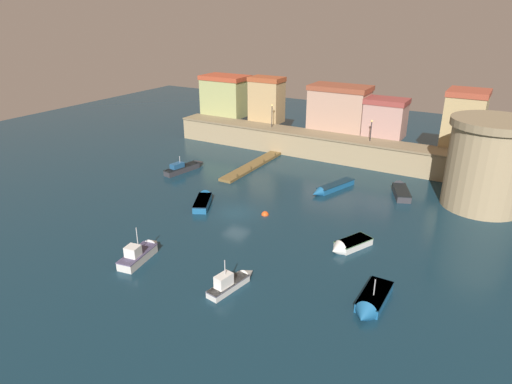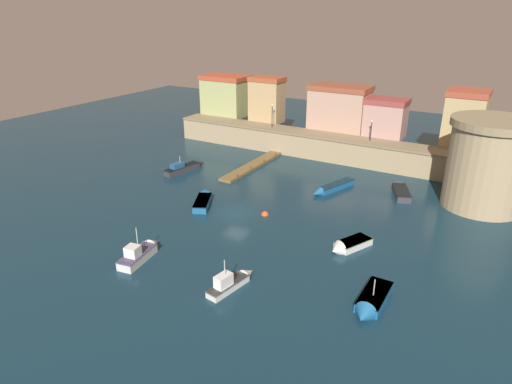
{
  "view_description": "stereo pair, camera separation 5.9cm",
  "coord_description": "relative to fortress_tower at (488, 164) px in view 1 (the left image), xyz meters",
  "views": [
    {
      "loc": [
        24.05,
        -37.02,
        20.59
      ],
      "look_at": [
        0.0,
        4.31,
        0.91
      ],
      "focal_mm": 31.54,
      "sensor_mm": 36.0,
      "label": 1
    },
    {
      "loc": [
        24.1,
        -37.0,
        20.59
      ],
      "look_at": [
        0.0,
        4.31,
        0.91
      ],
      "focal_mm": 31.54,
      "sensor_mm": 36.0,
      "label": 2
    }
  ],
  "objects": [
    {
      "name": "quay_lamp_0",
      "position": [
        -30.56,
        7.55,
        0.85
      ],
      "size": [
        0.32,
        0.32,
        3.53
      ],
      "color": "black",
      "rests_on": "quay_wall"
    },
    {
      "name": "moored_boat_4",
      "position": [
        -9.5,
        -16.73,
        -4.63
      ],
      "size": [
        3.33,
        4.7,
        1.55
      ],
      "rotation": [
        0.0,
        0.0,
        -2.01
      ],
      "color": "silver",
      "rests_on": "ground"
    },
    {
      "name": "moored_boat_1",
      "position": [
        -5.06,
        -24.22,
        -4.59
      ],
      "size": [
        1.8,
        5.43,
        2.56
      ],
      "rotation": [
        0.0,
        0.0,
        -1.57
      ],
      "color": "#195689",
      "rests_on": "ground"
    },
    {
      "name": "moored_boat_6",
      "position": [
        -16.1,
        -4.05,
        -4.63
      ],
      "size": [
        3.43,
        7.1,
        1.17
      ],
      "rotation": [
        0.0,
        0.0,
        -1.9
      ],
      "color": "#195689",
      "rests_on": "ground"
    },
    {
      "name": "quay_wall",
      "position": [
        -22.6,
        7.55,
        -3.24
      ],
      "size": [
        47.55,
        4.08,
        3.51
      ],
      "color": "#9E8966",
      "rests_on": "ground"
    },
    {
      "name": "quay_lamp_1",
      "position": [
        -15.15,
        7.55,
        0.5
      ],
      "size": [
        0.32,
        0.32,
        2.94
      ],
      "color": "black",
      "rests_on": "quay_wall"
    },
    {
      "name": "moored_boat_2",
      "position": [
        -15.36,
        -27.16,
        -4.51
      ],
      "size": [
        1.89,
        5.08,
        3.05
      ],
      "rotation": [
        0.0,
        0.0,
        1.41
      ],
      "color": "silver",
      "rests_on": "ground"
    },
    {
      "name": "mooring_buoy_0",
      "position": [
        -19.64,
        -14.13,
        -5.0
      ],
      "size": [
        0.79,
        0.79,
        0.79
      ],
      "primitive_type": "sphere",
      "color": "#EA4C19",
      "rests_on": "ground"
    },
    {
      "name": "moored_boat_3",
      "position": [
        -24.74,
        -27.45,
        -4.45
      ],
      "size": [
        2.25,
        5.36,
        3.43
      ],
      "rotation": [
        0.0,
        0.0,
        1.73
      ],
      "color": "silver",
      "rests_on": "ground"
    },
    {
      "name": "fortress_tower",
      "position": [
        0.0,
        0.0,
        0.0
      ],
      "size": [
        9.06,
        9.06,
        9.88
      ],
      "color": "#9E8966",
      "rests_on": "ground"
    },
    {
      "name": "moored_boat_0",
      "position": [
        -35.87,
        -7.27,
        -4.49
      ],
      "size": [
        2.31,
        6.87,
        2.46
      ],
      "rotation": [
        0.0,
        0.0,
        1.4
      ],
      "color": "#333338",
      "rests_on": "ground"
    },
    {
      "name": "moored_boat_7",
      "position": [
        -8.62,
        -0.78,
        -4.56
      ],
      "size": [
        3.56,
        5.8,
        1.48
      ],
      "rotation": [
        0.0,
        0.0,
        1.96
      ],
      "color": "#333338",
      "rests_on": "ground"
    },
    {
      "name": "pier_dock",
      "position": [
        -28.79,
        -1.33,
        -4.82
      ],
      "size": [
        1.85,
        13.99,
        0.7
      ],
      "color": "brown",
      "rests_on": "ground"
    },
    {
      "name": "ground_plane",
      "position": [
        -22.6,
        -15.27,
        -5.0
      ],
      "size": [
        125.61,
        125.61,
        0.0
      ],
      "primitive_type": "plane",
      "color": "#112D3D"
    },
    {
      "name": "old_town_backdrop",
      "position": [
        -23.76,
        11.79,
        1.69
      ],
      "size": [
        44.16,
        5.65,
        7.48
      ],
      "color": "tan",
      "rests_on": "ground"
    },
    {
      "name": "moored_boat_5",
      "position": [
        -27.16,
        -14.93,
        -4.58
      ],
      "size": [
        3.78,
        5.55,
        1.41
      ],
      "rotation": [
        0.0,
        0.0,
        2.04
      ],
      "color": "#195689",
      "rests_on": "ground"
    }
  ]
}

